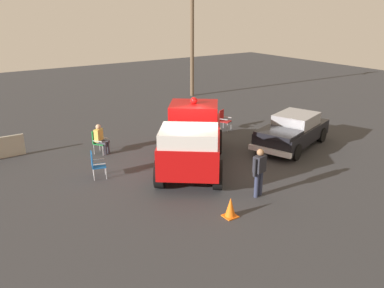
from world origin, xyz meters
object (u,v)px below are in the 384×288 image
vintage_fire_truck (192,137)px  classic_hot_rod (292,131)px  lawn_chair_near_truck (98,140)px  spectator_standing (259,169)px  utility_pole (192,39)px  lawn_chair_spare (223,118)px  lawn_chair_by_car (96,163)px  traffic_cone (230,208)px  spectator_seated (101,138)px

vintage_fire_truck → classic_hot_rod: bearing=173.5°
vintage_fire_truck → classic_hot_rod: 5.05m
lawn_chair_near_truck → spectator_standing: 7.47m
lawn_chair_near_truck → utility_pole: (-9.78, -7.35, 3.33)m
classic_hot_rod → spectator_standing: (4.63, 2.82, 0.22)m
lawn_chair_spare → utility_pole: (-3.21, -7.66, 3.33)m
lawn_chair_near_truck → lawn_chair_by_car: same height
vintage_fire_truck → traffic_cone: bearing=72.0°
vintage_fire_truck → lawn_chair_near_truck: 4.35m
utility_pole → lawn_chair_by_car: bearing=42.1°
lawn_chair_near_truck → lawn_chair_spare: 6.57m
lawn_chair_spare → spectator_standing: bearing=60.7°
lawn_chair_by_car → lawn_chair_near_truck: bearing=-113.3°
utility_pole → classic_hot_rod: bearing=78.8°
vintage_fire_truck → lawn_chair_spare: size_ratio=5.92×
spectator_seated → spectator_standing: size_ratio=0.77×
classic_hot_rod → lawn_chair_spare: 3.87m
classic_hot_rod → lawn_chair_near_truck: 8.55m
lawn_chair_near_truck → utility_pole: bearing=-143.1°
classic_hot_rod → lawn_chair_near_truck: classic_hot_rod is taller
lawn_chair_spare → lawn_chair_by_car: bearing=15.7°
lawn_chair_near_truck → lawn_chair_by_car: 2.68m
spectator_standing → utility_pole: 16.08m
spectator_seated → utility_pole: (-9.70, -7.46, 3.22)m
classic_hot_rod → lawn_chair_near_truck: bearing=-28.4°
spectator_seated → traffic_cone: size_ratio=2.03×
traffic_cone → classic_hot_rod: bearing=-151.7°
vintage_fire_truck → lawn_chair_spare: (-4.04, -3.18, -0.61)m
lawn_chair_by_car → spectator_standing: (-3.95, 4.42, 0.37)m
vintage_fire_truck → traffic_cone: (1.28, 3.96, -0.89)m
lawn_chair_by_car → traffic_cone: lawn_chair_by_car is taller
lawn_chair_by_car → spectator_seated: spectator_seated is taller
lawn_chair_near_truck → traffic_cone: size_ratio=1.61×
lawn_chair_spare → utility_pole: size_ratio=0.14×
vintage_fire_truck → spectator_standing: size_ratio=3.60×
classic_hot_rod → lawn_chair_by_car: (8.58, -1.60, -0.16)m
vintage_fire_truck → classic_hot_rod: size_ratio=1.28×
utility_pole → traffic_cone: bearing=60.0°
vintage_fire_truck → spectator_standing: bearing=96.1°
utility_pole → traffic_cone: (8.54, 14.79, -3.61)m
utility_pole → spectator_seated: bearing=37.5°
vintage_fire_truck → spectator_seated: vintage_fire_truck is taller
utility_pole → traffic_cone: utility_pole is taller
vintage_fire_truck → spectator_seated: 4.20m
spectator_seated → spectator_standing: 7.34m
spectator_standing → traffic_cone: bearing=18.9°
lawn_chair_near_truck → lawn_chair_by_car: bearing=66.7°
lawn_chair_near_truck → lawn_chair_spare: bearing=177.3°
vintage_fire_truck → utility_pole: 13.32m
classic_hot_rod → utility_pole: 12.06m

